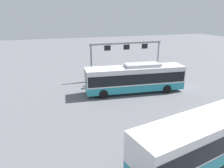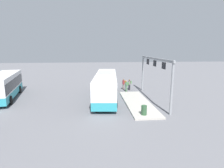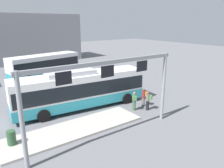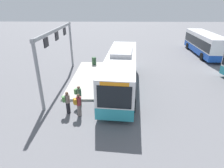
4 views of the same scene
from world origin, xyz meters
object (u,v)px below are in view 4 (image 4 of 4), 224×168
Objects in this scene: person_waiting_near at (79,104)px; person_waiting_mid at (67,102)px; person_boarding at (79,96)px; bus_background_right at (204,43)px; bus_main at (121,69)px; trash_bin at (94,61)px.

person_waiting_near is 0.91m from person_waiting_mid.
bus_background_right is at bearing 71.40° from person_boarding.
person_waiting_near is (4.68, -3.01, -0.92)m from bus_main.
person_waiting_mid is 10.85m from trash_bin.
person_boarding is 1.00× the size of person_waiting_near.
person_waiting_near is 11.15m from trash_bin.
person_waiting_near is at bearing -49.15° from person_waiting_mid.
bus_background_right reaches higher than person_waiting_near.
bus_background_right is at bearing 109.80° from trash_bin.
bus_background_right is 23.22m from person_waiting_mid.
bus_main is 7.09× the size of person_waiting_mid.
bus_main is 1.12× the size of bus_background_right.
trash_bin is (-6.46, -3.14, -1.20)m from bus_main.
bus_background_right is 22.86m from person_waiting_near.
bus_main is at bearing 73.04° from person_boarding.
person_boarding is at bearing 68.17° from person_waiting_near.
person_boarding is (15.44, -15.72, -0.89)m from bus_background_right.
bus_background_right is at bearing 139.57° from bus_main.
person_waiting_near is at bearing -27.21° from bus_main.
person_waiting_mid is at bearing 128.44° from person_waiting_near.
person_waiting_near is 1.00× the size of person_waiting_mid.
bus_main is 13.16× the size of trash_bin.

